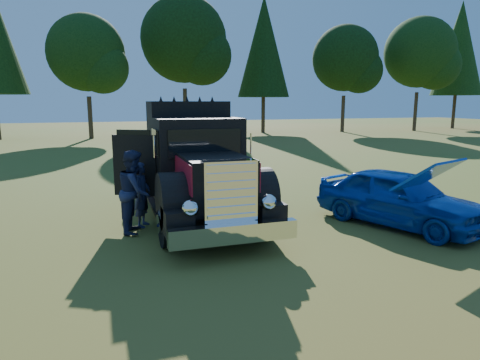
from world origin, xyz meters
name	(u,v)px	position (x,y,z in m)	size (l,w,h in m)	color
ground	(276,245)	(0.00, 0.00, 0.00)	(120.00, 120.00, 0.00)	#345E1B
treeline	(168,40)	(2.16, 26.78, 7.77)	(72.10, 23.52, 13.84)	#2D2116
diamond_t_truck	(195,169)	(-1.13, 2.72, 1.28)	(3.26, 7.16, 3.00)	black
hotrod_coupe	(399,197)	(3.41, 0.44, 0.70)	(3.02, 4.45, 1.89)	#071FA8
spectator_near	(142,195)	(-2.52, 2.33, 0.79)	(0.57, 0.38, 1.57)	#1A2B3D
spectator_far	(135,191)	(-2.72, 1.94, 0.96)	(0.93, 0.73, 1.92)	#21314E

